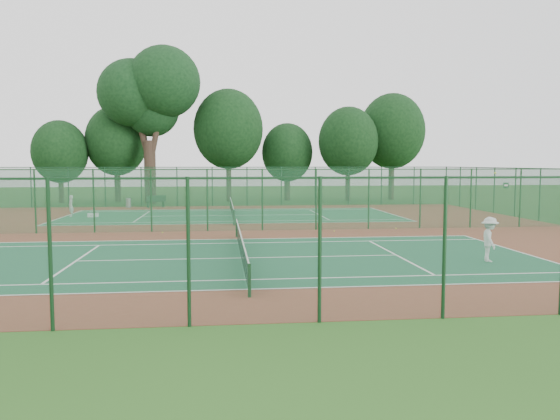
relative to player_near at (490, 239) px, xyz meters
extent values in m
plane|color=#27561A|center=(-9.48, 10.83, -0.88)|extent=(120.00, 120.00, 0.00)
cube|color=brown|center=(-9.48, 10.83, -0.88)|extent=(40.00, 36.00, 0.01)
cube|color=#1B5636|center=(-9.48, 1.83, -0.87)|extent=(23.77, 10.97, 0.01)
cube|color=#21683D|center=(-9.48, 19.83, -0.87)|extent=(23.77, 10.97, 0.01)
cube|color=#1A502F|center=(-9.48, 28.83, 0.87)|extent=(40.00, 0.02, 3.50)
cube|color=#11311C|center=(-9.48, 28.83, 2.58)|extent=(40.00, 0.05, 0.05)
cube|color=#17462B|center=(-9.48, -7.17, 0.87)|extent=(40.00, 0.02, 3.50)
cube|color=#12331A|center=(-9.48, -7.17, 2.58)|extent=(40.00, 0.05, 0.05)
cube|color=#1C542E|center=(-9.48, 10.83, 0.87)|extent=(40.00, 0.02, 3.50)
cube|color=#153C1C|center=(-9.48, 10.83, 2.58)|extent=(40.00, 0.05, 0.05)
cylinder|color=#123218|center=(-9.48, -4.57, -0.40)|extent=(0.10, 0.10, 0.97)
cylinder|color=#123218|center=(-9.48, 8.23, -0.40)|extent=(0.10, 0.10, 0.97)
cube|color=black|center=(-9.48, 1.83, -0.40)|extent=(0.02, 12.80, 0.85)
cube|color=white|center=(-9.48, 1.83, 0.04)|extent=(0.04, 12.80, 0.06)
cylinder|color=#153B23|center=(-9.48, 13.43, -0.40)|extent=(0.10, 0.10, 0.97)
cylinder|color=#153B23|center=(-9.48, 26.23, -0.40)|extent=(0.10, 0.10, 0.97)
cube|color=black|center=(-9.48, 19.83, -0.40)|extent=(0.02, 12.80, 0.85)
cube|color=silver|center=(-9.48, 19.83, 0.04)|extent=(0.04, 12.80, 0.06)
imported|color=silver|center=(0.00, 0.00, 0.00)|extent=(0.89, 1.24, 1.73)
imported|color=silver|center=(-20.87, 20.14, -0.11)|extent=(0.54, 0.65, 1.52)
cylinder|color=gray|center=(-18.19, 28.14, -0.48)|extent=(0.55, 0.55, 0.79)
cube|color=black|center=(-16.49, 27.69, -0.62)|extent=(0.25, 0.45, 0.50)
cube|color=black|center=(-15.25, 28.19, -0.62)|extent=(0.25, 0.45, 0.50)
cube|color=black|center=(-15.87, 27.94, -0.35)|extent=(1.73, 1.06, 0.06)
cube|color=black|center=(-15.79, 27.73, -0.09)|extent=(1.57, 0.68, 0.50)
cube|color=silver|center=(-19.25, 19.68, -0.73)|extent=(0.80, 0.52, 0.28)
sphere|color=#D1DF33|center=(-4.00, 9.85, -0.84)|extent=(0.07, 0.07, 0.07)
sphere|color=#B4D431|center=(-0.20, 10.61, -0.84)|extent=(0.07, 0.07, 0.07)
sphere|color=#DDF238|center=(-13.45, 10.20, -0.84)|extent=(0.07, 0.07, 0.07)
cylinder|color=#33241C|center=(-16.92, 32.94, 2.08)|extent=(1.09, 1.09, 5.93)
cylinder|color=#33241C|center=(-17.81, 33.24, 6.53)|extent=(2.01, 0.59, 5.90)
cylinder|color=#33241C|center=(-16.03, 32.74, 6.83)|extent=(1.88, 0.55, 6.40)
sphere|color=black|center=(-18.50, 33.24, 9.50)|extent=(6.33, 6.33, 6.33)
sphere|color=black|center=(-15.44, 32.74, 10.49)|extent=(6.72, 6.72, 6.72)
sphere|color=black|center=(-16.72, 33.73, 8.01)|extent=(5.14, 5.14, 5.14)
camera|label=1|loc=(-10.26, -19.79, 2.92)|focal=35.00mm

